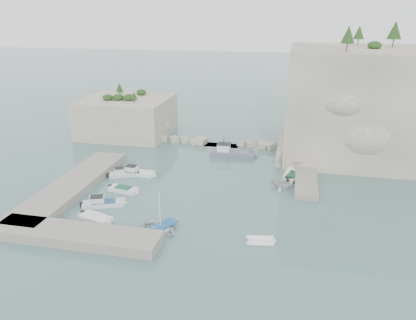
% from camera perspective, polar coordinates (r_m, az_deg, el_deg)
% --- Properties ---
extents(ground, '(400.00, 400.00, 0.00)m').
position_cam_1_polar(ground, '(51.96, -1.41, -5.34)').
color(ground, slate).
rests_on(ground, ground).
extents(cliff_east, '(26.00, 22.00, 17.00)m').
position_cam_1_polar(cliff_east, '(70.93, 21.76, 7.46)').
color(cliff_east, beige).
rests_on(cliff_east, ground).
extents(cliff_terrace, '(8.00, 10.00, 2.50)m').
position_cam_1_polar(cliff_terrace, '(66.99, 13.16, 1.24)').
color(cliff_terrace, beige).
rests_on(cliff_terrace, ground).
extents(outcrop_west, '(16.00, 14.00, 7.00)m').
position_cam_1_polar(outcrop_west, '(79.40, -11.34, 6.02)').
color(outcrop_west, beige).
rests_on(outcrop_west, ground).
extents(quay_west, '(5.00, 24.00, 1.10)m').
position_cam_1_polar(quay_west, '(57.04, -18.53, -3.43)').
color(quay_west, '#9E9689').
rests_on(quay_west, ground).
extents(quay_south, '(18.00, 4.00, 1.10)m').
position_cam_1_polar(quay_south, '(44.90, -18.03, -10.01)').
color(quay_south, '#9E9689').
rests_on(quay_south, ground).
extents(ledge_east, '(3.00, 16.00, 0.80)m').
position_cam_1_polar(ledge_east, '(59.78, 13.59, -1.99)').
color(ledge_east, '#9E9689').
rests_on(ledge_east, ground).
extents(breakwater, '(28.00, 3.00, 1.40)m').
position_cam_1_polar(breakwater, '(71.97, 1.92, 2.63)').
color(breakwater, beige).
rests_on(breakwater, ground).
extents(motorboat_a, '(5.95, 1.99, 1.40)m').
position_cam_1_polar(motorboat_a, '(60.07, -10.03, -2.02)').
color(motorboat_a, white).
rests_on(motorboat_a, ground).
extents(motorboat_b, '(4.91, 3.43, 1.40)m').
position_cam_1_polar(motorboat_b, '(59.89, -11.69, -2.21)').
color(motorboat_b, silver).
rests_on(motorboat_b, ground).
extents(motorboat_c, '(4.44, 2.15, 0.70)m').
position_cam_1_polar(motorboat_c, '(54.90, -11.79, -4.34)').
color(motorboat_c, white).
rests_on(motorboat_c, ground).
extents(motorboat_d, '(5.79, 3.58, 1.40)m').
position_cam_1_polar(motorboat_d, '(51.55, -14.42, -6.24)').
color(motorboat_d, silver).
rests_on(motorboat_d, ground).
extents(motorboat_e, '(4.60, 3.01, 0.70)m').
position_cam_1_polar(motorboat_e, '(48.44, -15.50, -8.14)').
color(motorboat_e, white).
rests_on(motorboat_e, ground).
extents(rowboat, '(5.44, 4.97, 0.92)m').
position_cam_1_polar(rowboat, '(45.01, -6.69, -9.79)').
color(rowboat, white).
rests_on(rowboat, ground).
extents(inflatable_dinghy, '(3.24, 1.92, 0.44)m').
position_cam_1_polar(inflatable_dinghy, '(42.97, 7.32, -11.39)').
color(inflatable_dinghy, white).
rests_on(inflatable_dinghy, ground).
extents(tender_east_a, '(4.07, 3.78, 1.76)m').
position_cam_1_polar(tender_east_a, '(55.73, 10.31, -3.85)').
color(tender_east_a, silver).
rests_on(tender_east_a, ground).
extents(tender_east_b, '(2.64, 4.54, 0.70)m').
position_cam_1_polar(tender_east_b, '(58.96, 11.75, -2.58)').
color(tender_east_b, silver).
rests_on(tender_east_b, ground).
extents(tender_east_c, '(2.13, 4.85, 0.70)m').
position_cam_1_polar(tender_east_c, '(59.67, 11.41, -2.27)').
color(tender_east_c, silver).
rests_on(tender_east_c, ground).
extents(tender_east_d, '(5.32, 3.59, 1.92)m').
position_cam_1_polar(tender_east_d, '(62.81, 11.32, -1.11)').
color(tender_east_d, silver).
rests_on(tender_east_d, ground).
extents(work_boat, '(7.99, 2.62, 2.20)m').
position_cam_1_polar(work_boat, '(66.78, 3.44, 0.56)').
color(work_boat, slate).
rests_on(work_boat, ground).
extents(rowboat_mast, '(0.10, 0.10, 4.20)m').
position_cam_1_polar(rowboat_mast, '(43.79, -6.82, -6.89)').
color(rowboat_mast, white).
rests_on(rowboat_mast, rowboat).
extents(vegetation, '(53.48, 13.88, 13.40)m').
position_cam_1_polar(vegetation, '(70.41, 18.33, 15.58)').
color(vegetation, '#1E4219').
rests_on(vegetation, ground).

